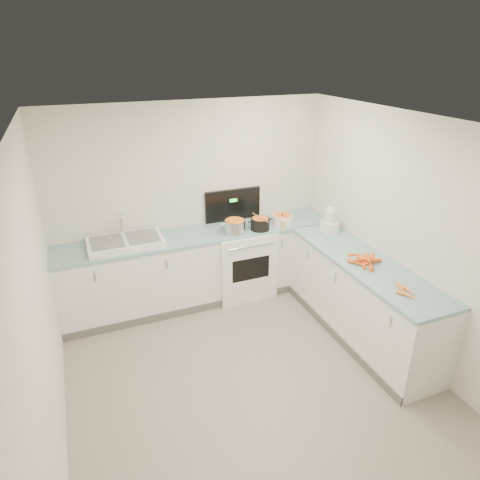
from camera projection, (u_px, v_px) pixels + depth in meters
name	position (u px, v px, depth m)	size (l,w,h in m)	color
floor	(253.00, 383.00, 4.26)	(3.50, 4.00, 0.00)	gray
ceiling	(258.00, 127.00, 3.23)	(3.50, 4.00, 0.00)	silver
wall_back	(192.00, 202.00, 5.43)	(3.50, 2.50, 0.00)	silver
wall_front	(423.00, 459.00, 2.06)	(3.50, 2.50, 0.00)	silver
wall_left	(38.00, 316.00, 3.15)	(4.00, 2.50, 0.00)	silver
wall_right	(413.00, 242.00, 4.34)	(4.00, 2.50, 0.00)	silver
counter_back	(201.00, 267.00, 5.50)	(3.50, 0.62, 0.94)	white
counter_right	(361.00, 298.00, 4.81)	(0.62, 2.20, 0.94)	white
stove	(241.00, 260.00, 5.67)	(0.76, 0.65, 1.36)	white
sink	(125.00, 242.00, 4.98)	(0.86, 0.52, 0.31)	white
steel_pot	(235.00, 227.00, 5.28)	(0.26, 0.26, 0.19)	silver
black_pot	(260.00, 225.00, 5.39)	(0.24, 0.24, 0.17)	black
wooden_spoon	(260.00, 218.00, 5.35)	(0.02, 0.02, 0.36)	#AD7A47
mixing_bowl	(282.00, 220.00, 5.56)	(0.27, 0.27, 0.12)	white
extract_bottle	(282.00, 220.00, 5.55)	(0.05, 0.05, 0.12)	#593319
spice_jar	(283.00, 225.00, 5.43)	(0.06, 0.06, 0.10)	#E5B266
food_processor	(330.00, 222.00, 5.30)	(0.16, 0.19, 0.32)	white
carrot_pile	(365.00, 260.00, 4.56)	(0.36, 0.36, 0.08)	orange
peeled_carrots	(406.00, 291.00, 4.01)	(0.15, 0.30, 0.04)	orange
peelings	(108.00, 242.00, 4.89)	(0.23, 0.26, 0.01)	tan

